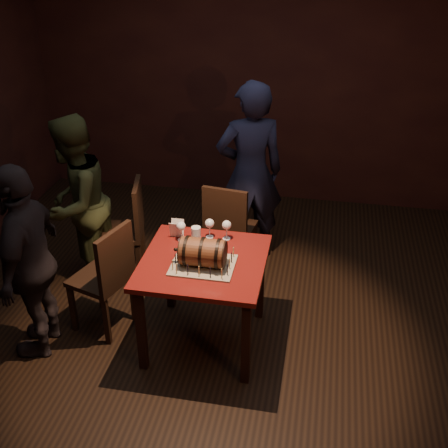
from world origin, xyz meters
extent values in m
plane|color=black|center=(0.00, 0.00, 0.00)|extent=(5.00, 5.00, 0.00)
cube|color=black|center=(0.00, 2.50, 1.40)|extent=(5.00, 0.04, 2.80)
cube|color=#500E0D|center=(-0.03, -0.15, 0.73)|extent=(0.90, 0.90, 0.04)
cube|color=black|center=(-0.41, -0.53, 0.35)|extent=(0.06, 0.06, 0.71)
cube|color=black|center=(0.35, -0.53, 0.35)|extent=(0.06, 0.06, 0.71)
cube|color=black|center=(-0.41, 0.23, 0.35)|extent=(0.06, 0.06, 0.71)
cube|color=black|center=(0.35, 0.23, 0.35)|extent=(0.06, 0.06, 0.71)
cube|color=gray|center=(-0.02, -0.23, 0.76)|extent=(0.45, 0.35, 0.01)
cylinder|color=brown|center=(-0.02, -0.23, 0.86)|extent=(0.31, 0.20, 0.20)
cylinder|color=black|center=(-0.13, -0.23, 0.86)|extent=(0.02, 0.22, 0.22)
cylinder|color=black|center=(-0.02, -0.23, 0.86)|extent=(0.02, 0.22, 0.22)
cylinder|color=black|center=(0.10, -0.23, 0.86)|extent=(0.02, 0.22, 0.22)
cylinder|color=black|center=(-0.17, -0.23, 0.86)|extent=(0.01, 0.20, 0.20)
cylinder|color=black|center=(0.14, -0.23, 0.86)|extent=(0.01, 0.20, 0.20)
cylinder|color=black|center=(-0.20, -0.23, 0.86)|extent=(0.04, 0.02, 0.02)
sphere|color=black|center=(-0.22, -0.23, 0.86)|extent=(0.03, 0.03, 0.03)
cylinder|color=#DDCF84|center=(-0.17, -0.38, 0.80)|extent=(0.01, 0.01, 0.08)
cylinder|color=black|center=(-0.17, -0.38, 0.85)|extent=(0.00, 0.00, 0.01)
cylinder|color=black|center=(-0.09, -0.38, 0.80)|extent=(0.01, 0.01, 0.08)
cylinder|color=black|center=(-0.09, -0.38, 0.85)|extent=(0.00, 0.00, 0.01)
cylinder|color=#DDCF84|center=(-0.01, -0.38, 0.80)|extent=(0.01, 0.01, 0.08)
cylinder|color=black|center=(-0.01, -0.38, 0.85)|extent=(0.00, 0.00, 0.01)
cylinder|color=black|center=(0.07, -0.38, 0.80)|extent=(0.01, 0.01, 0.08)
cylinder|color=black|center=(0.07, -0.38, 0.85)|extent=(0.00, 0.00, 0.01)
cylinder|color=#DDCF84|center=(0.15, -0.38, 0.80)|extent=(0.01, 0.01, 0.08)
cylinder|color=black|center=(0.15, -0.38, 0.85)|extent=(0.00, 0.00, 0.01)
cylinder|color=black|center=(0.18, -0.33, 0.80)|extent=(0.01, 0.01, 0.08)
cylinder|color=black|center=(0.18, -0.33, 0.85)|extent=(0.00, 0.00, 0.01)
cylinder|color=#DDCF84|center=(0.18, -0.25, 0.80)|extent=(0.01, 0.01, 0.08)
cylinder|color=black|center=(0.18, -0.25, 0.85)|extent=(0.00, 0.00, 0.01)
cylinder|color=black|center=(0.18, -0.17, 0.80)|extent=(0.01, 0.01, 0.08)
cylinder|color=black|center=(0.18, -0.17, 0.85)|extent=(0.00, 0.00, 0.01)
cylinder|color=#DDCF84|center=(0.18, -0.09, 0.80)|extent=(0.01, 0.01, 0.08)
cylinder|color=black|center=(0.18, -0.09, 0.85)|extent=(0.00, 0.00, 0.01)
cylinder|color=black|center=(0.10, -0.09, 0.80)|extent=(0.01, 0.01, 0.08)
cylinder|color=black|center=(0.10, -0.09, 0.85)|extent=(0.00, 0.00, 0.01)
cylinder|color=#DDCF84|center=(0.02, -0.09, 0.80)|extent=(0.01, 0.01, 0.08)
cylinder|color=black|center=(0.02, -0.09, 0.85)|extent=(0.00, 0.00, 0.01)
cylinder|color=black|center=(-0.06, -0.09, 0.80)|extent=(0.01, 0.01, 0.08)
cylinder|color=black|center=(-0.06, -0.09, 0.85)|extent=(0.00, 0.00, 0.01)
cylinder|color=#DDCF84|center=(-0.14, -0.09, 0.80)|extent=(0.01, 0.01, 0.08)
cylinder|color=black|center=(-0.14, -0.09, 0.85)|extent=(0.00, 0.00, 0.01)
cylinder|color=black|center=(-0.21, -0.10, 0.80)|extent=(0.01, 0.01, 0.08)
cylinder|color=black|center=(-0.21, -0.10, 0.85)|extent=(0.00, 0.00, 0.01)
cylinder|color=#DDCF84|center=(-0.21, -0.18, 0.80)|extent=(0.01, 0.01, 0.08)
cylinder|color=black|center=(-0.21, -0.18, 0.85)|extent=(0.00, 0.00, 0.01)
cylinder|color=black|center=(-0.21, -0.26, 0.80)|extent=(0.01, 0.01, 0.08)
cylinder|color=black|center=(-0.21, -0.26, 0.85)|extent=(0.00, 0.00, 0.01)
cylinder|color=#DDCF84|center=(-0.21, -0.34, 0.80)|extent=(0.01, 0.01, 0.08)
cylinder|color=black|center=(-0.21, -0.34, 0.85)|extent=(0.00, 0.00, 0.01)
cylinder|color=silver|center=(-0.26, 0.09, 0.75)|extent=(0.06, 0.06, 0.01)
cylinder|color=silver|center=(-0.26, 0.09, 0.80)|extent=(0.01, 0.01, 0.09)
sphere|color=silver|center=(-0.26, 0.09, 0.88)|extent=(0.07, 0.07, 0.07)
sphere|color=#591114|center=(-0.26, 0.09, 0.87)|extent=(0.05, 0.05, 0.05)
cylinder|color=silver|center=(-0.05, 0.17, 0.75)|extent=(0.06, 0.06, 0.01)
cylinder|color=silver|center=(-0.05, 0.17, 0.80)|extent=(0.01, 0.01, 0.09)
sphere|color=silver|center=(-0.05, 0.17, 0.88)|extent=(0.07, 0.07, 0.07)
cylinder|color=silver|center=(0.08, 0.17, 0.75)|extent=(0.06, 0.06, 0.01)
cylinder|color=silver|center=(0.08, 0.17, 0.80)|extent=(0.01, 0.01, 0.09)
sphere|color=silver|center=(0.08, 0.17, 0.88)|extent=(0.07, 0.07, 0.07)
sphere|color=#BF594C|center=(0.08, 0.17, 0.87)|extent=(0.05, 0.05, 0.05)
cylinder|color=silver|center=(-0.13, 0.05, 0.82)|extent=(0.07, 0.07, 0.15)
cylinder|color=#9E5414|center=(-0.13, 0.05, 0.81)|extent=(0.06, 0.06, 0.11)
cylinder|color=white|center=(-0.13, 0.05, 0.87)|extent=(0.06, 0.06, 0.02)
cube|color=black|center=(0.00, 0.85, 0.45)|extent=(0.45, 0.45, 0.04)
cube|color=black|center=(0.19, 1.00, 0.21)|extent=(0.04, 0.04, 0.43)
cube|color=black|center=(-0.15, 1.04, 0.21)|extent=(0.04, 0.04, 0.43)
cube|color=black|center=(0.14, 0.66, 0.21)|extent=(0.04, 0.04, 0.43)
cube|color=black|center=(-0.20, 0.71, 0.21)|extent=(0.04, 0.04, 0.43)
cube|color=black|center=(-0.03, 0.67, 0.70)|extent=(0.40, 0.10, 0.46)
cube|color=black|center=(-0.97, 0.60, 0.45)|extent=(0.48, 0.48, 0.04)
cube|color=black|center=(-1.18, 0.73, 0.21)|extent=(0.04, 0.04, 0.43)
cube|color=black|center=(-1.10, 0.39, 0.21)|extent=(0.04, 0.04, 0.43)
cube|color=black|center=(-0.84, 0.80, 0.21)|extent=(0.04, 0.04, 0.43)
cube|color=black|center=(-0.77, 0.47, 0.21)|extent=(0.04, 0.04, 0.43)
cube|color=black|center=(-0.80, 0.64, 0.70)|extent=(0.13, 0.40, 0.46)
cube|color=black|center=(-0.87, -0.12, 0.45)|extent=(0.50, 0.50, 0.04)
cube|color=black|center=(-0.98, 0.09, 0.21)|extent=(0.04, 0.04, 0.43)
cube|color=black|center=(-1.09, -0.23, 0.21)|extent=(0.04, 0.04, 0.43)
cube|color=black|center=(-0.66, -0.01, 0.21)|extent=(0.04, 0.04, 0.43)
cube|color=black|center=(-0.76, -0.33, 0.21)|extent=(0.04, 0.04, 0.43)
cube|color=black|center=(-0.70, -0.18, 0.70)|extent=(0.16, 0.39, 0.46)
imported|color=#1B1D36|center=(0.11, 1.18, 0.86)|extent=(0.74, 0.61, 1.73)
imported|color=#363B1D|center=(-1.30, 0.47, 0.78)|extent=(0.68, 0.82, 1.55)
imported|color=black|center=(-1.25, -0.43, 0.76)|extent=(0.47, 0.93, 1.53)
camera|label=1|loc=(0.76, -3.50, 2.98)|focal=45.00mm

